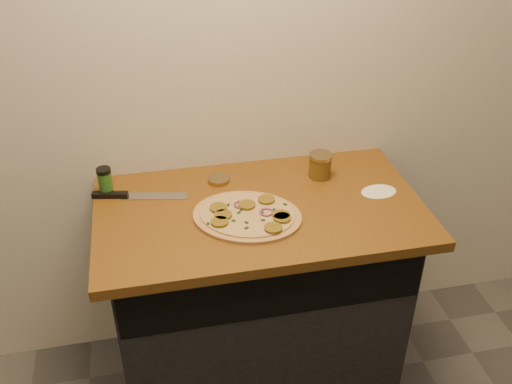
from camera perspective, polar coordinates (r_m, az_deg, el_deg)
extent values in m
cube|color=beige|center=(2.18, -1.47, 13.33)|extent=(4.00, 0.02, 2.70)
cube|color=black|center=(2.41, 0.17, -10.26)|extent=(1.10, 0.60, 0.86)
cube|color=brown|center=(2.11, 0.35, -1.83)|extent=(1.20, 0.70, 0.04)
cylinder|color=tan|center=(2.03, -0.90, -2.44)|extent=(0.50, 0.50, 0.01)
cylinder|color=beige|center=(2.02, -0.90, -2.24)|extent=(0.44, 0.44, 0.01)
cylinder|color=brown|center=(2.01, -3.31, -2.32)|extent=(0.06, 0.06, 0.01)
cylinder|color=brown|center=(1.95, 1.73, -3.62)|extent=(0.06, 0.06, 0.01)
cylinder|color=brown|center=(2.09, 1.06, -0.76)|extent=(0.06, 0.06, 0.01)
cylinder|color=brown|center=(2.05, -3.80, -1.58)|extent=(0.06, 0.06, 0.01)
cylinder|color=brown|center=(2.00, 2.65, -2.61)|extent=(0.06, 0.06, 0.01)
cylinder|color=brown|center=(1.98, -3.65, -3.01)|extent=(0.06, 0.06, 0.01)
cylinder|color=brown|center=(2.06, -0.92, -1.30)|extent=(0.06, 0.06, 0.01)
cylinder|color=brown|center=(2.01, 2.54, -2.33)|extent=(0.06, 0.06, 0.01)
torus|color=#732B68|center=(2.06, -1.54, -1.26)|extent=(0.05, 0.05, 0.01)
torus|color=#732B68|center=(2.03, 1.06, -2.01)|extent=(0.05, 0.05, 0.01)
torus|color=#732B68|center=(2.00, -3.43, -2.61)|extent=(0.05, 0.05, 0.01)
cube|color=black|center=(2.02, 0.62, -2.09)|extent=(0.02, 0.02, 0.00)
cube|color=black|center=(2.03, -1.71, -2.06)|extent=(0.02, 0.02, 0.00)
cube|color=black|center=(2.02, -3.00, -2.19)|extent=(0.02, 0.01, 0.00)
cube|color=black|center=(1.99, 0.70, -2.83)|extent=(0.01, 0.01, 0.00)
cube|color=black|center=(1.98, -4.82, -3.16)|extent=(0.01, 0.01, 0.00)
cube|color=black|center=(2.07, -2.80, -1.31)|extent=(0.01, 0.02, 0.00)
cube|color=black|center=(1.98, -0.96, -3.06)|extent=(0.02, 0.02, 0.00)
cube|color=black|center=(1.95, -0.95, -3.61)|extent=(0.02, 0.01, 0.00)
cube|color=black|center=(2.05, -0.63, -1.51)|extent=(0.02, 0.02, 0.00)
cube|color=black|center=(2.07, 2.93, -1.24)|extent=(0.02, 0.02, 0.00)
cube|color=black|center=(2.04, -1.50, -1.77)|extent=(0.01, 0.02, 0.00)
cube|color=black|center=(2.04, 1.80, -1.77)|extent=(0.01, 0.02, 0.00)
cube|color=black|center=(1.99, -2.26, -2.88)|extent=(0.02, 0.01, 0.00)
cube|color=#B7BAC1|center=(2.18, -10.08, -0.42)|extent=(0.25, 0.09, 0.01)
cube|color=black|center=(2.21, -14.39, -0.28)|extent=(0.14, 0.05, 0.02)
cylinder|color=#988358|center=(2.24, -3.73, 1.22)|extent=(0.10, 0.10, 0.02)
cylinder|color=maroon|center=(2.26, 6.41, 2.49)|extent=(0.09, 0.09, 0.09)
cylinder|color=#988358|center=(2.24, 6.49, 3.59)|extent=(0.09, 0.09, 0.01)
cylinder|color=#275A1C|center=(2.21, -14.82, 0.87)|extent=(0.05, 0.05, 0.09)
cylinder|color=black|center=(2.19, -15.02, 2.08)|extent=(0.05, 0.05, 0.02)
cylinder|color=silver|center=(2.22, 12.17, 0.04)|extent=(0.16, 0.16, 0.00)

